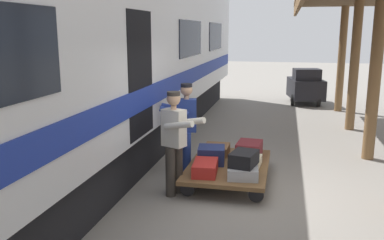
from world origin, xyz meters
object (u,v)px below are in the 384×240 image
suitcase_gray_aluminum (243,171)px  porter_by_door (175,140)px  suitcase_navy_fabric (211,155)px  porter_in_overalls (185,126)px  luggage_cart (228,166)px  suitcase_maroon_trunk (249,149)px  suitcase_red_plastic (205,168)px  baggage_tug (306,87)px  suitcase_cream_canvas (246,161)px  train_car (55,66)px  suitcase_brown_leather (217,150)px  suitcase_black_hardshell (244,159)px

suitcase_gray_aluminum → porter_by_door: bearing=12.1°
suitcase_navy_fabric → porter_in_overalls: 0.73m
luggage_cart → suitcase_maroon_trunk: size_ratio=3.58×
suitcase_red_plastic → baggage_tug: size_ratio=0.34×
suitcase_navy_fabric → porter_in_overalls: (0.53, -0.21, 0.46)m
suitcase_red_plastic → suitcase_maroon_trunk: 1.32m
suitcase_cream_canvas → porter_by_door: (1.08, 0.81, 0.53)m
train_car → porter_by_door: 2.36m
suitcase_brown_leather → suitcase_navy_fabric: 0.59m
suitcase_cream_canvas → porter_in_overalls: 1.28m
luggage_cart → suitcase_brown_leather: 0.67m
suitcase_black_hardshell → suitcase_gray_aluminum: bearing=68.9°
suitcase_black_hardshell → train_car: bearing=3.7°
baggage_tug → suitcase_navy_fabric: bearing=77.1°
baggage_tug → porter_in_overalls: bearing=73.5°
suitcase_maroon_trunk → baggage_tug: baggage_tug is taller
train_car → suitcase_maroon_trunk: (-3.14, -1.34, -1.62)m
luggage_cart → suitcase_maroon_trunk: suitcase_maroon_trunk is taller
suitcase_navy_fabric → porter_by_door: 1.04m
suitcase_navy_fabric → suitcase_red_plastic: size_ratio=0.74×
train_car → suitcase_red_plastic: size_ratio=32.52×
baggage_tug → suitcase_black_hardshell: bearing=81.7°
suitcase_brown_leather → suitcase_red_plastic: suitcase_red_plastic is taller
luggage_cart → suitcase_gray_aluminum: size_ratio=3.60×
train_car → suitcase_gray_aluminum: bearing=-176.8°
suitcase_gray_aluminum → porter_in_overalls: (1.15, -0.79, 0.52)m
luggage_cart → porter_in_overalls: bearing=-14.1°
suitcase_red_plastic → suitcase_black_hardshell: (-0.63, -0.02, 0.19)m
suitcase_navy_fabric → suitcase_red_plastic: bearing=90.0°
suitcase_navy_fabric → train_car: bearing=16.8°
suitcase_maroon_trunk → luggage_cart: bearing=61.8°
train_car → baggage_tug: size_ratio=11.05×
porter_by_door → suitcase_red_plastic: bearing=-153.0°
luggage_cart → suitcase_black_hardshell: size_ratio=4.04×
suitcase_cream_canvas → baggage_tug: baggage_tug is taller
suitcase_navy_fabric → suitcase_maroon_trunk: (-0.62, -0.58, -0.01)m
suitcase_brown_leather → suitcase_black_hardshell: (-0.63, 1.14, 0.21)m
porter_in_overalls → suitcase_maroon_trunk: bearing=-162.1°
suitcase_gray_aluminum → suitcase_cream_canvas: (0.00, -0.58, -0.01)m
suitcase_brown_leather → porter_in_overalls: (0.53, 0.37, 0.53)m
train_car → suitcase_brown_leather: (-2.52, -1.34, -1.66)m
train_car → suitcase_gray_aluminum: 3.56m
porter_by_door → baggage_tug: size_ratio=0.91×
suitcase_brown_leather → porter_by_door: (0.45, 1.39, 0.53)m
train_car → baggage_tug: train_car is taller
suitcase_brown_leather → baggage_tug: (-1.97, -8.05, 0.23)m
luggage_cart → suitcase_gray_aluminum: suitcase_gray_aluminum is taller
train_car → suitcase_brown_leather: size_ratio=38.54×
suitcase_navy_fabric → porter_by_door: bearing=60.8°
suitcase_brown_leather → suitcase_maroon_trunk: size_ratio=0.90×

